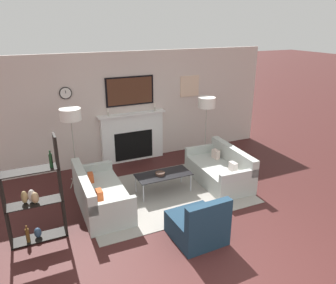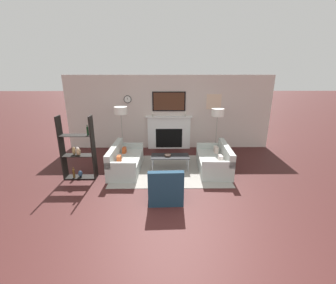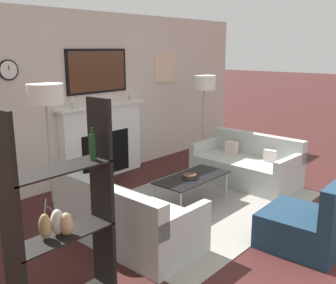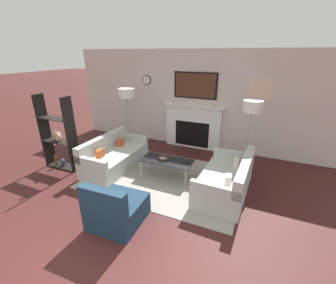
{
  "view_description": "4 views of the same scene",
  "coord_description": "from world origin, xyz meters",
  "px_view_note": "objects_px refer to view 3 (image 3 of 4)",
  "views": [
    {
      "loc": [
        -2.45,
        -2.65,
        3.34
      ],
      "look_at": [
        0.16,
        2.99,
        1.05
      ],
      "focal_mm": 35.0,
      "sensor_mm": 36.0,
      "label": 1
    },
    {
      "loc": [
        -0.12,
        -3.37,
        2.84
      ],
      "look_at": [
        -0.05,
        3.02,
        0.8
      ],
      "focal_mm": 24.0,
      "sensor_mm": 36.0,
      "label": 2
    },
    {
      "loc": [
        -4.09,
        -0.24,
        2.14
      ],
      "look_at": [
        0.07,
        3.38,
        0.81
      ],
      "focal_mm": 42.0,
      "sensor_mm": 36.0,
      "label": 3
    },
    {
      "loc": [
        1.8,
        -1.15,
        2.6
      ],
      "look_at": [
        -0.02,
        3.02,
        0.78
      ],
      "focal_mm": 24.0,
      "sensor_mm": 36.0,
      "label": 4
    }
  ],
  "objects_px": {
    "couch_left": "(125,219)",
    "couch_right": "(247,166)",
    "coffee_table": "(192,179)",
    "floor_lamp_left": "(45,96)",
    "armchair": "(307,225)",
    "decorative_bowl": "(189,176)",
    "shelf_unit": "(61,223)",
    "floor_lamp_right": "(204,84)"
  },
  "relations": [
    {
      "from": "decorative_bowl",
      "to": "floor_lamp_right",
      "type": "xyz_separation_m",
      "value": [
        1.64,
        0.98,
        1.08
      ]
    },
    {
      "from": "coffee_table",
      "to": "shelf_unit",
      "type": "xyz_separation_m",
      "value": [
        -2.48,
        -0.59,
        0.4
      ]
    },
    {
      "from": "coffee_table",
      "to": "floor_lamp_right",
      "type": "xyz_separation_m",
      "value": [
        1.57,
        0.97,
        1.14
      ]
    },
    {
      "from": "decorative_bowl",
      "to": "floor_lamp_right",
      "type": "height_order",
      "value": "floor_lamp_right"
    },
    {
      "from": "couch_left",
      "to": "decorative_bowl",
      "type": "xyz_separation_m",
      "value": [
        1.27,
        0.08,
        0.17
      ]
    },
    {
      "from": "floor_lamp_right",
      "to": "shelf_unit",
      "type": "relative_size",
      "value": 0.96
    },
    {
      "from": "couch_left",
      "to": "couch_right",
      "type": "xyz_separation_m",
      "value": [
        2.68,
        -0.0,
        -0.0
      ]
    },
    {
      "from": "couch_left",
      "to": "coffee_table",
      "type": "relative_size",
      "value": 1.53
    },
    {
      "from": "armchair",
      "to": "decorative_bowl",
      "type": "xyz_separation_m",
      "value": [
        0.07,
        1.67,
        0.18
      ]
    },
    {
      "from": "decorative_bowl",
      "to": "shelf_unit",
      "type": "xyz_separation_m",
      "value": [
        -2.41,
        -0.58,
        0.34
      ]
    },
    {
      "from": "shelf_unit",
      "to": "armchair",
      "type": "bearing_deg",
      "value": -24.99
    },
    {
      "from": "armchair",
      "to": "couch_right",
      "type": "bearing_deg",
      "value": 47.31
    },
    {
      "from": "armchair",
      "to": "coffee_table",
      "type": "relative_size",
      "value": 0.75
    },
    {
      "from": "shelf_unit",
      "to": "floor_lamp_right",
      "type": "bearing_deg",
      "value": 21.07
    },
    {
      "from": "coffee_table",
      "to": "floor_lamp_left",
      "type": "height_order",
      "value": "floor_lamp_left"
    },
    {
      "from": "couch_right",
      "to": "floor_lamp_right",
      "type": "bearing_deg",
      "value": 77.49
    },
    {
      "from": "decorative_bowl",
      "to": "floor_lamp_left",
      "type": "height_order",
      "value": "floor_lamp_left"
    },
    {
      "from": "couch_right",
      "to": "floor_lamp_right",
      "type": "xyz_separation_m",
      "value": [
        0.23,
        1.05,
        1.25
      ]
    },
    {
      "from": "couch_right",
      "to": "floor_lamp_right",
      "type": "height_order",
      "value": "floor_lamp_right"
    },
    {
      "from": "couch_left",
      "to": "couch_right",
      "type": "distance_m",
      "value": 2.68
    },
    {
      "from": "couch_right",
      "to": "shelf_unit",
      "type": "relative_size",
      "value": 0.96
    },
    {
      "from": "couch_left",
      "to": "floor_lamp_right",
      "type": "xyz_separation_m",
      "value": [
        2.91,
        1.05,
        1.25
      ]
    },
    {
      "from": "couch_right",
      "to": "armchair",
      "type": "height_order",
      "value": "armchair"
    },
    {
      "from": "armchair",
      "to": "coffee_table",
      "type": "bearing_deg",
      "value": 85.23
    },
    {
      "from": "decorative_bowl",
      "to": "floor_lamp_left",
      "type": "relative_size",
      "value": 0.12
    },
    {
      "from": "decorative_bowl",
      "to": "armchair",
      "type": "bearing_deg",
      "value": -92.25
    },
    {
      "from": "couch_right",
      "to": "armchair",
      "type": "relative_size",
      "value": 1.98
    },
    {
      "from": "couch_right",
      "to": "shelf_unit",
      "type": "bearing_deg",
      "value": -172.45
    },
    {
      "from": "armchair",
      "to": "decorative_bowl",
      "type": "bearing_deg",
      "value": 87.75
    },
    {
      "from": "couch_right",
      "to": "floor_lamp_left",
      "type": "bearing_deg",
      "value": 160.11
    },
    {
      "from": "armchair",
      "to": "floor_lamp_left",
      "type": "height_order",
      "value": "floor_lamp_left"
    },
    {
      "from": "couch_left",
      "to": "floor_lamp_right",
      "type": "bearing_deg",
      "value": 19.86
    },
    {
      "from": "floor_lamp_left",
      "to": "decorative_bowl",
      "type": "bearing_deg",
      "value": -32.95
    },
    {
      "from": "coffee_table",
      "to": "couch_right",
      "type": "bearing_deg",
      "value": -3.65
    },
    {
      "from": "floor_lamp_right",
      "to": "shelf_unit",
      "type": "bearing_deg",
      "value": -158.93
    },
    {
      "from": "floor_lamp_left",
      "to": "shelf_unit",
      "type": "height_order",
      "value": "shelf_unit"
    },
    {
      "from": "coffee_table",
      "to": "floor_lamp_left",
      "type": "xyz_separation_m",
      "value": [
        -1.58,
        0.97,
        1.21
      ]
    },
    {
      "from": "couch_right",
      "to": "decorative_bowl",
      "type": "height_order",
      "value": "couch_right"
    },
    {
      "from": "couch_left",
      "to": "couch_right",
      "type": "relative_size",
      "value": 1.03
    },
    {
      "from": "couch_left",
      "to": "armchair",
      "type": "height_order",
      "value": "armchair"
    },
    {
      "from": "coffee_table",
      "to": "floor_lamp_right",
      "type": "relative_size",
      "value": 0.68
    },
    {
      "from": "shelf_unit",
      "to": "coffee_table",
      "type": "bearing_deg",
      "value": 13.38
    }
  ]
}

